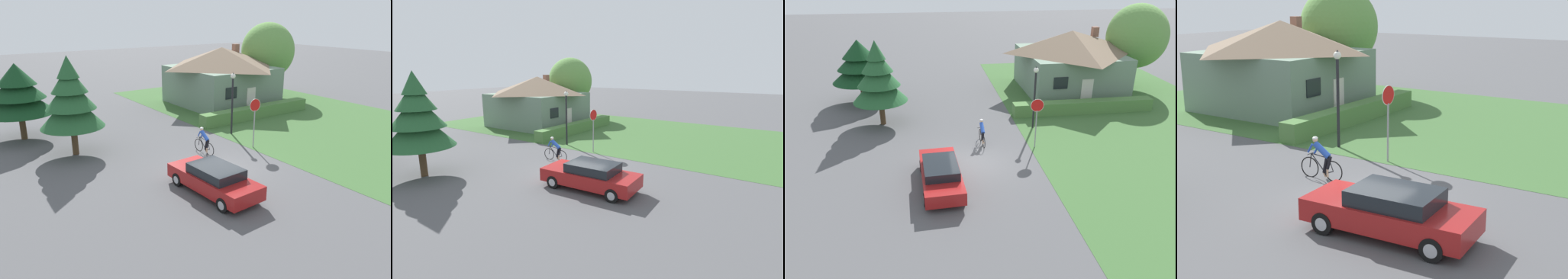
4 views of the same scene
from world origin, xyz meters
TOP-DOWN VIEW (x-y plane):
  - ground_plane at (0.00, 0.00)m, footprint 140.00×140.00m
  - grass_verge_right at (11.54, 4.00)m, footprint 16.00×36.00m
  - cottage_house at (9.70, 12.13)m, footprint 8.27×8.52m
  - hedge_row at (8.84, 6.54)m, footprint 10.31×0.90m
  - sedan_left_lane at (-1.85, -2.05)m, footprint 2.08×4.76m
  - cyclist at (0.83, 2.39)m, footprint 0.44×1.75m
  - stop_sign at (3.86, 1.53)m, footprint 0.76×0.09m
  - street_lamp at (4.51, 4.37)m, footprint 0.33×0.33m
  - conifer_tall_near at (-5.34, 6.46)m, footprint 3.54×3.54m
  - deciduous_tree_right at (15.45, 12.31)m, footprint 5.03×5.03m

SIDE VIEW (x-z plane):
  - ground_plane at x=0.00m, z-range 0.00..0.00m
  - grass_verge_right at x=11.54m, z-range 0.00..0.01m
  - hedge_row at x=8.84m, z-range 0.00..0.92m
  - sedan_left_lane at x=-1.85m, z-range 0.02..1.35m
  - cyclist at x=0.83m, z-range -0.04..1.49m
  - stop_sign at x=3.86m, z-range 0.64..3.63m
  - cottage_house at x=9.70m, z-range 0.02..5.10m
  - street_lamp at x=4.51m, z-range 0.62..4.74m
  - conifer_tall_near at x=-5.34m, z-range 0.37..5.97m
  - deciduous_tree_right at x=15.45m, z-range 0.84..7.81m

